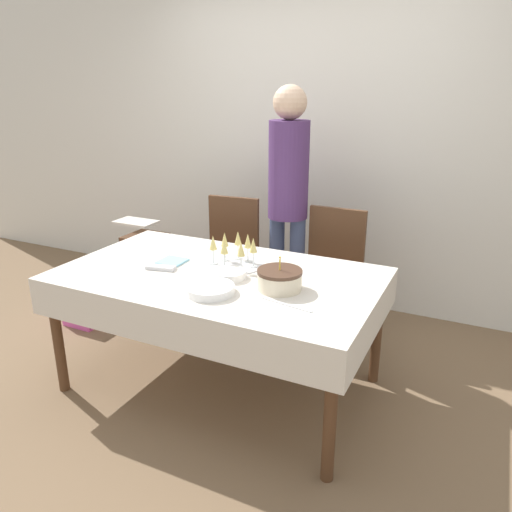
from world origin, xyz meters
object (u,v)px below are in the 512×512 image
plate_stack_dessert (229,274)px  person_standing (288,187)px  dining_chair_far_left (229,256)px  high_chair (144,246)px  birthday_cake (280,279)px  plate_stack_main (210,289)px  gift_bag (82,311)px  champagne_tray (235,251)px  dining_chair_far_right (330,272)px

plate_stack_dessert → person_standing: person_standing is taller
dining_chair_far_left → person_standing: (0.44, 0.07, 0.55)m
plate_stack_dessert → high_chair: size_ratio=0.26×
birthday_cake → high_chair: birthday_cake is taller
plate_stack_dessert → person_standing: 1.01m
plate_stack_main → high_chair: 1.73m
gift_bag → person_standing: bearing=26.3°
gift_bag → plate_stack_dessert: bearing=-10.9°
dining_chair_far_left → champagne_tray: dining_chair_far_left is taller
person_standing → plate_stack_main: bearing=-86.8°
dining_chair_far_left → dining_chair_far_right: 0.80m
dining_chair_far_left → person_standing: bearing=9.5°
person_standing → high_chair: bearing=-176.1°
dining_chair_far_left → gift_bag: 1.19m
dining_chair_far_left → champagne_tray: (0.43, -0.69, 0.31)m
plate_stack_dessert → gift_bag: size_ratio=0.69×
dining_chair_far_left → birthday_cake: 1.25m
plate_stack_main → gift_bag: plate_stack_main is taller
champagne_tray → high_chair: champagne_tray is taller
dining_chair_far_left → dining_chair_far_right: size_ratio=1.00×
birthday_cake → person_standing: (-0.36, 0.98, 0.27)m
plate_stack_main → plate_stack_dessert: same height
high_chair → dining_chair_far_right: bearing=0.3°
plate_stack_dessert → person_standing: bearing=93.2°
plate_stack_dessert → champagne_tray: bearing=109.5°
dining_chair_far_right → champagne_tray: dining_chair_far_right is taller
dining_chair_far_right → plate_stack_dessert: bearing=-109.0°
plate_stack_dessert → high_chair: 1.58m
birthday_cake → plate_stack_main: 0.36m
person_standing → birthday_cake: bearing=-69.7°
champagne_tray → gift_bag: 1.54m
gift_bag → dining_chair_far_right: bearing=19.3°
champagne_tray → plate_stack_dessert: (0.07, -0.19, -0.06)m
birthday_cake → plate_stack_main: birthday_cake is taller
dining_chair_far_left → champagne_tray: size_ratio=2.86×
birthday_cake → plate_stack_main: bearing=-145.6°
birthday_cake → high_chair: bearing=150.6°
plate_stack_dessert → high_chair: bearing=145.7°
dining_chair_far_right → plate_stack_dessert: size_ratio=5.16×
person_standing → gift_bag: (-1.39, -0.68, -0.95)m
plate_stack_main → dining_chair_far_left: bearing=114.6°
champagne_tray → high_chair: size_ratio=0.46×
plate_stack_main → plate_stack_dessert: bearing=93.1°
plate_stack_dessert → dining_chair_far_left: bearing=119.3°
plate_stack_main → high_chair: plate_stack_main is taller
dining_chair_far_right → gift_bag: (-1.75, -0.61, -0.40)m
birthday_cake → plate_stack_dessert: (-0.31, 0.02, -0.03)m
plate_stack_main → plate_stack_dessert: (-0.01, 0.23, -0.00)m
gift_bag → birthday_cake: bearing=-9.7°
dining_chair_far_right → birthday_cake: size_ratio=4.01×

